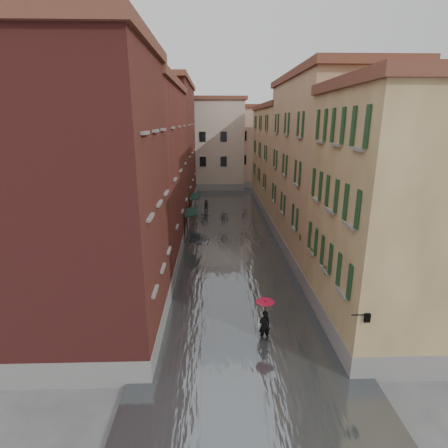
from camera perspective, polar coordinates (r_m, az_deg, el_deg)
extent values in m
plane|color=#515153|center=(20.40, 2.69, -13.51)|extent=(120.00, 120.00, 0.00)
cube|color=#505558|center=(32.26, 0.98, -1.72)|extent=(10.00, 60.00, 0.20)
cube|color=maroon|center=(16.97, -20.76, 2.83)|extent=(6.00, 8.00, 13.00)
cube|color=brown|center=(27.46, -13.45, 7.81)|extent=(6.00, 14.00, 12.50)
cube|color=maroon|center=(42.09, -9.46, 11.96)|extent=(6.00, 16.00, 14.00)
cube|color=#906D4A|center=(18.29, 25.90, 0.74)|extent=(6.00, 8.00, 11.50)
cube|color=tan|center=(28.15, 15.97, 8.35)|extent=(6.00, 14.00, 13.00)
cube|color=#906D4A|center=(42.68, 9.91, 10.31)|extent=(6.00, 16.00, 11.50)
cube|color=#C5AF9D|center=(55.74, -3.35, 12.70)|extent=(12.00, 9.00, 13.00)
cube|color=tan|center=(58.23, 5.81, 12.32)|extent=(10.00, 9.00, 12.00)
cube|color=black|center=(30.63, -5.38, 1.99)|extent=(1.09, 3.02, 0.31)
cylinder|color=black|center=(29.54, -6.46, -0.91)|extent=(0.06, 0.06, 2.80)
cylinder|color=black|center=(32.42, -6.04, 0.69)|extent=(0.06, 0.06, 2.80)
cube|color=black|center=(36.91, -4.77, 4.51)|extent=(1.09, 3.35, 0.31)
cylinder|color=black|center=(35.57, -5.66, 2.13)|extent=(0.06, 0.06, 2.80)
cylinder|color=black|center=(38.82, -5.34, 3.36)|extent=(0.06, 0.06, 2.80)
cylinder|color=black|center=(14.67, 21.20, -13.67)|extent=(0.60, 0.05, 0.05)
cube|color=black|center=(14.84, 22.26, -13.89)|extent=(0.22, 0.22, 0.35)
cube|color=beige|center=(14.84, 22.26, -13.89)|extent=(0.14, 0.14, 0.24)
cube|color=brown|center=(18.03, 16.60, -7.24)|extent=(0.22, 0.85, 0.18)
imported|color=#265926|center=(17.87, 16.71, -6.01)|extent=(0.59, 0.51, 0.66)
cube|color=brown|center=(20.10, 14.57, -4.57)|extent=(0.22, 0.85, 0.18)
imported|color=#265926|center=(19.96, 14.65, -3.45)|extent=(0.59, 0.51, 0.66)
cube|color=brown|center=(22.61, 12.68, -2.06)|extent=(0.22, 0.85, 0.18)
imported|color=#265926|center=(22.48, 12.74, -1.05)|extent=(0.59, 0.51, 0.66)
imported|color=black|center=(17.51, 6.59, -16.15)|extent=(0.64, 0.49, 1.56)
cube|color=#BCAE9C|center=(17.43, 5.64, -15.63)|extent=(0.08, 0.30, 0.38)
cylinder|color=black|center=(17.21, 6.66, -14.55)|extent=(0.02, 0.02, 1.00)
cone|color=#BA0C2B|center=(16.93, 6.72, -12.90)|extent=(0.90, 0.90, 0.28)
imported|color=black|center=(40.14, -2.86, 2.90)|extent=(0.84, 0.71, 1.51)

